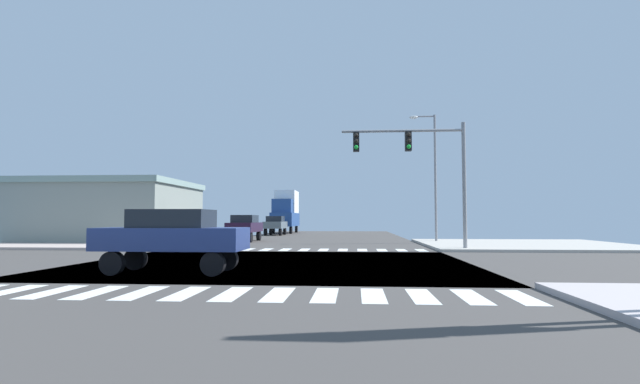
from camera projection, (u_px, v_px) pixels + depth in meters
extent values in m
cube|color=#44403E|center=(276.00, 263.00, 17.42)|extent=(14.00, 90.00, 0.05)
cube|color=#44403E|center=(276.00, 263.00, 17.42)|extent=(90.00, 12.00, 0.05)
cube|color=#B2ADA3|center=(525.00, 245.00, 28.42)|extent=(12.00, 12.00, 0.14)
cube|color=#B9A79E|center=(106.00, 243.00, 30.32)|extent=(12.00, 12.00, 0.14)
cube|color=white|center=(9.00, 291.00, 10.50)|extent=(0.50, 2.00, 0.01)
cube|color=white|center=(52.00, 292.00, 10.42)|extent=(0.50, 2.00, 0.01)
cube|color=white|center=(96.00, 292.00, 10.35)|extent=(0.50, 2.00, 0.01)
cube|color=white|center=(141.00, 293.00, 10.28)|extent=(0.50, 2.00, 0.01)
cube|color=white|center=(186.00, 293.00, 10.20)|extent=(0.50, 2.00, 0.01)
cube|color=white|center=(232.00, 294.00, 10.13)|extent=(0.50, 2.00, 0.01)
cube|color=white|center=(278.00, 294.00, 10.06)|extent=(0.50, 2.00, 0.01)
cube|color=white|center=(325.00, 295.00, 9.99)|extent=(0.50, 2.00, 0.01)
cube|color=white|center=(373.00, 295.00, 9.91)|extent=(0.50, 2.00, 0.01)
cube|color=white|center=(422.00, 296.00, 9.84)|extent=(0.50, 2.00, 0.01)
cube|color=white|center=(471.00, 297.00, 9.77)|extent=(0.50, 2.00, 0.01)
cube|color=white|center=(521.00, 297.00, 9.69)|extent=(0.50, 2.00, 0.01)
cube|color=white|center=(173.00, 249.00, 25.18)|extent=(0.50, 2.00, 0.01)
cube|color=white|center=(191.00, 249.00, 25.11)|extent=(0.50, 2.00, 0.01)
cube|color=white|center=(210.00, 249.00, 25.03)|extent=(0.50, 2.00, 0.01)
cube|color=white|center=(229.00, 249.00, 24.96)|extent=(0.50, 2.00, 0.01)
cube|color=white|center=(247.00, 249.00, 24.89)|extent=(0.50, 2.00, 0.01)
cube|color=white|center=(266.00, 250.00, 24.81)|extent=(0.50, 2.00, 0.01)
cube|color=white|center=(285.00, 250.00, 24.74)|extent=(0.50, 2.00, 0.01)
cube|color=white|center=(304.00, 250.00, 24.67)|extent=(0.50, 2.00, 0.01)
cube|color=white|center=(323.00, 250.00, 24.60)|extent=(0.50, 2.00, 0.01)
cube|color=white|center=(343.00, 250.00, 24.52)|extent=(0.50, 2.00, 0.01)
cube|color=white|center=(362.00, 250.00, 24.45)|extent=(0.50, 2.00, 0.01)
cube|color=white|center=(382.00, 250.00, 24.38)|extent=(0.50, 2.00, 0.01)
cube|color=white|center=(401.00, 250.00, 24.30)|extent=(0.50, 2.00, 0.01)
cube|color=white|center=(421.00, 250.00, 24.23)|extent=(0.50, 2.00, 0.01)
cylinder|color=gray|center=(464.00, 186.00, 24.15)|extent=(0.20, 0.20, 6.54)
cylinder|color=gray|center=(402.00, 131.00, 24.54)|extent=(6.22, 0.14, 0.14)
cube|color=black|center=(408.00, 141.00, 24.49)|extent=(0.32, 0.40, 1.00)
sphere|color=black|center=(409.00, 135.00, 24.26)|extent=(0.22, 0.22, 0.22)
sphere|color=black|center=(409.00, 141.00, 24.24)|extent=(0.22, 0.22, 0.22)
sphere|color=green|center=(409.00, 147.00, 24.23)|extent=(0.22, 0.22, 0.22)
cube|color=black|center=(356.00, 142.00, 24.68)|extent=(0.32, 0.40, 1.00)
sphere|color=black|center=(356.00, 135.00, 24.46)|extent=(0.22, 0.22, 0.22)
sphere|color=black|center=(356.00, 141.00, 24.44)|extent=(0.22, 0.22, 0.22)
sphere|color=green|center=(356.00, 147.00, 24.42)|extent=(0.22, 0.22, 0.22)
cylinder|color=gray|center=(435.00, 178.00, 31.99)|extent=(0.16, 0.16, 8.66)
cylinder|color=gray|center=(424.00, 116.00, 32.28)|extent=(1.40, 0.10, 0.10)
ellipsoid|color=silver|center=(414.00, 117.00, 32.33)|extent=(0.60, 0.32, 0.20)
cube|color=gray|center=(82.00, 214.00, 34.00)|extent=(14.65, 9.17, 3.89)
cube|color=gray|center=(83.00, 184.00, 34.12)|extent=(14.95, 9.47, 0.40)
cube|color=black|center=(184.00, 230.00, 29.73)|extent=(0.24, 2.20, 1.80)
cylinder|color=black|center=(250.00, 237.00, 32.53)|extent=(0.26, 0.68, 0.68)
cylinder|color=black|center=(229.00, 237.00, 32.64)|extent=(0.26, 0.68, 0.68)
cylinder|color=black|center=(259.00, 236.00, 35.44)|extent=(0.26, 0.68, 0.68)
cylinder|color=black|center=(240.00, 236.00, 35.55)|extent=(0.26, 0.68, 0.68)
cube|color=black|center=(245.00, 227.00, 34.08)|extent=(1.80, 4.30, 0.66)
cube|color=black|center=(245.00, 219.00, 34.11)|extent=(1.55, 2.24, 0.54)
cylinder|color=black|center=(280.00, 232.00, 45.69)|extent=(0.26, 0.68, 0.68)
cylinder|color=black|center=(265.00, 232.00, 45.79)|extent=(0.26, 0.68, 0.68)
cylinder|color=black|center=(285.00, 231.00, 48.60)|extent=(0.26, 0.68, 0.68)
cylinder|color=black|center=(271.00, 231.00, 48.70)|extent=(0.26, 0.68, 0.68)
cube|color=slate|center=(275.00, 225.00, 47.23)|extent=(1.80, 4.30, 0.66)
cube|color=black|center=(275.00, 219.00, 47.27)|extent=(1.55, 2.24, 0.54)
cylinder|color=black|center=(112.00, 263.00, 13.53)|extent=(0.68, 0.26, 0.68)
cylinder|color=black|center=(136.00, 259.00, 14.96)|extent=(0.68, 0.26, 0.68)
cylinder|color=black|center=(213.00, 264.00, 13.32)|extent=(0.68, 0.26, 0.68)
cylinder|color=black|center=(227.00, 260.00, 14.75)|extent=(0.68, 0.26, 0.68)
cube|color=navy|center=(172.00, 239.00, 14.18)|extent=(4.30, 1.80, 0.66)
cube|color=black|center=(173.00, 219.00, 14.21)|extent=(2.24, 1.55, 0.54)
cylinder|color=black|center=(291.00, 230.00, 51.46)|extent=(0.26, 0.80, 0.80)
cylinder|color=black|center=(273.00, 230.00, 51.60)|extent=(0.26, 0.80, 0.80)
cylinder|color=black|center=(296.00, 229.00, 56.34)|extent=(0.26, 0.80, 0.80)
cylinder|color=black|center=(280.00, 229.00, 56.47)|extent=(0.26, 0.80, 0.80)
cube|color=navy|center=(285.00, 219.00, 54.03)|extent=(2.40, 7.20, 1.49)
cube|color=white|center=(287.00, 202.00, 55.22)|extent=(2.30, 4.18, 2.56)
cube|color=navy|center=(283.00, 206.00, 51.97)|extent=(2.11, 2.02, 1.49)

